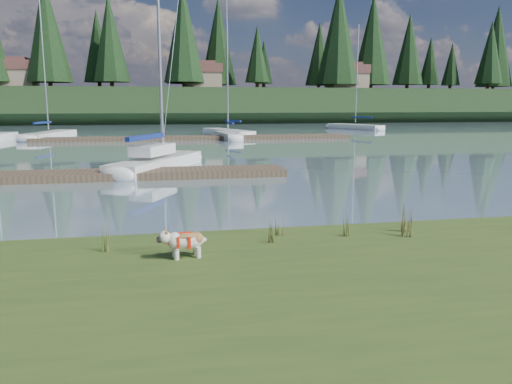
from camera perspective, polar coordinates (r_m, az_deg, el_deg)
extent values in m
plane|color=#7F9BA8|center=(41.80, -9.49, 5.88)|extent=(200.00, 200.00, 0.00)
cube|color=#3A501D|center=(6.44, 0.34, -15.85)|extent=(60.00, 9.00, 0.35)
cube|color=black|center=(84.69, -10.41, 9.63)|extent=(200.00, 20.00, 5.00)
cylinder|color=silver|center=(8.70, -9.08, -7.06)|extent=(0.09, 0.09, 0.19)
cylinder|color=silver|center=(8.88, -9.28, -6.71)|extent=(0.09, 0.09, 0.19)
cylinder|color=silver|center=(8.77, -6.61, -6.87)|extent=(0.09, 0.09, 0.19)
cylinder|color=silver|center=(8.94, -6.86, -6.53)|extent=(0.09, 0.09, 0.19)
ellipsoid|color=silver|center=(8.77, -7.92, -5.54)|extent=(0.66, 0.39, 0.29)
ellipsoid|color=#996639|center=(8.74, -7.94, -4.94)|extent=(0.47, 0.35, 0.10)
ellipsoid|color=silver|center=(8.69, -10.41, -5.11)|extent=(0.24, 0.25, 0.22)
cube|color=black|center=(8.69, -11.03, -5.39)|extent=(0.08, 0.12, 0.09)
cube|color=white|center=(23.15, -11.22, 3.04)|extent=(4.44, 6.78, 0.70)
ellipsoid|color=white|center=(26.21, -7.87, 3.95)|extent=(2.16, 2.33, 0.70)
cylinder|color=silver|center=(23.72, -11.01, 17.12)|extent=(0.14, 0.14, 10.32)
cube|color=navy|center=(22.14, -12.51, 6.14)|extent=(1.57, 2.86, 0.20)
cube|color=white|center=(22.73, -11.72, 4.75)|extent=(2.08, 2.70, 0.45)
cube|color=#4C3D2C|center=(21.07, -18.73, 1.82)|extent=(16.00, 2.00, 0.30)
cube|color=#4C3D2C|center=(41.89, -6.75, 6.16)|extent=(26.00, 2.20, 0.30)
ellipsoid|color=white|center=(47.94, -26.28, 5.77)|extent=(1.61, 1.89, 0.70)
cube|color=white|center=(46.58, -22.58, 5.94)|extent=(3.44, 8.16, 0.70)
ellipsoid|color=white|center=(50.24, -20.77, 6.30)|extent=(2.15, 2.49, 0.70)
cylinder|color=silver|center=(46.67, -23.16, 14.27)|extent=(0.12, 0.12, 12.43)
cube|color=navy|center=(45.53, -23.22, 7.30)|extent=(0.86, 3.14, 0.20)
cube|color=white|center=(42.13, -3.20, 6.33)|extent=(1.71, 5.53, 0.70)
ellipsoid|color=white|center=(44.78, -3.98, 6.55)|extent=(1.31, 1.58, 0.70)
cylinder|color=silver|center=(42.09, -3.26, 12.95)|extent=(0.12, 0.12, 8.57)
cube|color=navy|center=(41.35, -2.98, 7.90)|extent=(0.39, 2.17, 0.20)
cube|color=white|center=(46.93, -3.23, 6.72)|extent=(4.12, 7.63, 0.70)
ellipsoid|color=white|center=(50.28, -5.22, 6.92)|extent=(2.23, 2.48, 0.70)
cylinder|color=silver|center=(46.99, -3.31, 14.46)|extent=(0.12, 0.12, 11.52)
cube|color=navy|center=(45.97, -2.65, 8.12)|extent=(1.19, 2.87, 0.20)
cube|color=white|center=(59.46, 11.27, 7.26)|extent=(4.66, 7.31, 0.70)
ellipsoid|color=white|center=(61.97, 8.75, 7.44)|extent=(2.30, 2.49, 0.70)
cylinder|color=silver|center=(59.49, 11.47, 13.07)|extent=(0.12, 0.12, 10.91)
cube|color=navy|center=(58.76, 12.04, 8.35)|extent=(1.44, 2.71, 0.20)
cone|color=#475B23|center=(9.60, 1.47, -4.24)|extent=(0.03, 0.03, 0.53)
cone|color=brown|center=(9.57, 2.20, -4.62)|extent=(0.03, 0.03, 0.43)
cone|color=#475B23|center=(9.63, 1.78, -4.03)|extent=(0.03, 0.03, 0.59)
cone|color=brown|center=(9.62, 2.32, -4.70)|extent=(0.03, 0.03, 0.37)
cone|color=#475B23|center=(9.53, 1.69, -4.51)|extent=(0.03, 0.03, 0.48)
cone|color=#475B23|center=(10.15, 2.36, -3.92)|extent=(0.03, 0.03, 0.37)
cone|color=brown|center=(10.12, 3.06, -4.19)|extent=(0.03, 0.03, 0.29)
cone|color=#475B23|center=(10.19, 2.65, -3.76)|extent=(0.03, 0.03, 0.41)
cone|color=brown|center=(10.17, 3.17, -4.22)|extent=(0.03, 0.03, 0.26)
cone|color=#475B23|center=(10.09, 2.57, -4.12)|extent=(0.03, 0.03, 0.33)
cone|color=#475B23|center=(10.43, 16.67, -3.40)|extent=(0.03, 0.03, 0.57)
cone|color=brown|center=(10.44, 17.37, -3.75)|extent=(0.03, 0.03, 0.45)
cone|color=#475B23|center=(10.48, 16.90, -3.19)|extent=(0.03, 0.03, 0.62)
cone|color=brown|center=(10.49, 17.41, -3.84)|extent=(0.03, 0.03, 0.40)
cone|color=#475B23|center=(10.38, 16.97, -3.65)|extent=(0.03, 0.03, 0.51)
cone|color=#475B23|center=(9.49, -16.96, -5.03)|extent=(0.03, 0.03, 0.47)
cone|color=brown|center=(9.43, -16.32, -5.41)|extent=(0.03, 0.03, 0.38)
cone|color=#475B23|center=(9.51, -16.59, -4.84)|extent=(0.03, 0.03, 0.52)
cone|color=brown|center=(9.47, -16.11, -5.48)|extent=(0.03, 0.03, 0.33)
cone|color=#475B23|center=(9.42, -16.88, -5.30)|extent=(0.03, 0.03, 0.43)
cone|color=#475B23|center=(10.21, 9.97, -3.75)|extent=(0.03, 0.03, 0.45)
cone|color=brown|center=(10.20, 10.68, -4.05)|extent=(0.03, 0.03, 0.36)
cone|color=#475B23|center=(10.26, 10.23, -3.57)|extent=(0.03, 0.03, 0.49)
cone|color=brown|center=(10.25, 10.75, -4.11)|extent=(0.03, 0.03, 0.31)
cone|color=#475B23|center=(10.15, 10.23, -3.98)|extent=(0.03, 0.03, 0.40)
cone|color=#475B23|center=(10.80, 16.59, -2.78)|extent=(0.03, 0.03, 0.63)
cone|color=brown|center=(10.80, 17.26, -3.15)|extent=(0.03, 0.03, 0.50)
cone|color=#475B23|center=(10.85, 16.80, -2.57)|extent=(0.03, 0.03, 0.69)
cone|color=brown|center=(10.86, 17.29, -3.26)|extent=(0.03, 0.03, 0.44)
cone|color=#475B23|center=(10.75, 16.87, -3.03)|extent=(0.03, 0.03, 0.56)
cube|color=#33281C|center=(10.56, -4.40, -6.00)|extent=(60.00, 0.50, 0.14)
cylinder|color=#382619|center=(84.20, -17.44, 11.65)|extent=(0.60, 0.60, 1.80)
cone|color=black|center=(84.60, -17.66, 15.60)|extent=(4.84, 4.84, 11.00)
cylinder|color=#382619|center=(77.84, -8.16, 12.16)|extent=(0.60, 0.60, 1.80)
cone|color=black|center=(78.44, -8.30, 17.42)|extent=(6.16, 6.16, 14.00)
cylinder|color=#382619|center=(83.31, 0.15, 12.12)|extent=(0.60, 0.60, 1.80)
cone|color=black|center=(83.63, 0.15, 15.51)|extent=(3.96, 3.96, 9.00)
cylinder|color=#382619|center=(84.89, 9.25, 11.96)|extent=(0.60, 0.60, 1.80)
cone|color=black|center=(85.55, 9.41, 17.38)|extent=(7.04, 7.04, 16.00)
cylinder|color=#382619|center=(93.30, 16.86, 11.48)|extent=(0.60, 0.60, 1.80)
cone|color=black|center=(93.71, 17.06, 15.33)|extent=(5.28, 5.28, 12.00)
cylinder|color=#382619|center=(96.70, 24.94, 10.92)|extent=(0.60, 0.60, 1.80)
cone|color=black|center=(97.03, 25.20, 14.24)|extent=(4.62, 4.62, 10.50)
cube|color=gray|center=(84.37, -25.89, 11.45)|extent=(6.00, 5.00, 2.80)
cube|color=brown|center=(84.48, -26.00, 12.86)|extent=(6.30, 5.30, 1.40)
cube|color=brown|center=(84.53, -26.05, 13.40)|extent=(4.20, 3.60, 0.70)
cube|color=gray|center=(83.06, -6.24, 12.41)|extent=(6.00, 5.00, 2.80)
cube|color=brown|center=(83.17, -6.27, 13.86)|extent=(6.30, 5.30, 1.40)
cube|color=brown|center=(83.23, -6.28, 14.41)|extent=(4.20, 3.60, 0.70)
cube|color=gray|center=(86.55, 10.30, 12.22)|extent=(6.00, 5.00, 2.80)
cube|color=brown|center=(86.66, 10.34, 13.61)|extent=(6.30, 5.30, 1.40)
cube|color=brown|center=(86.71, 10.36, 14.13)|extent=(4.20, 3.60, 0.70)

